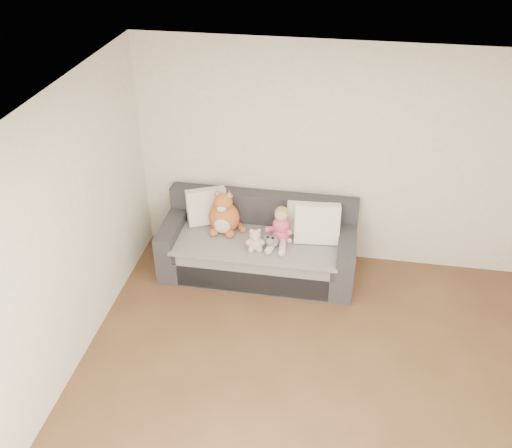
{
  "coord_description": "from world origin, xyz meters",
  "views": [
    {
      "loc": [
        0.1,
        -3.26,
        4.13
      ],
      "look_at": [
        -0.79,
        1.87,
        0.75
      ],
      "focal_mm": 40.0,
      "sensor_mm": 36.0,
      "label": 1
    }
  ],
  "objects": [
    {
      "name": "sofa",
      "position": [
        -0.79,
        2.06,
        0.31
      ],
      "size": [
        2.2,
        0.94,
        0.85
      ],
      "color": "#2A2A2F",
      "rests_on": "ground"
    },
    {
      "name": "cushion_right_front",
      "position": [
        -0.13,
        2.07,
        0.7
      ],
      "size": [
        0.51,
        0.27,
        0.47
      ],
      "rotation": [
        0.0,
        0.0,
        0.09
      ],
      "color": "silver",
      "rests_on": "sofa"
    },
    {
      "name": "teddy_bear",
      "position": [
        -0.78,
        1.78,
        0.58
      ],
      "size": [
        0.21,
        0.16,
        0.27
      ],
      "rotation": [
        0.0,
        0.0,
        0.21
      ],
      "color": "tan",
      "rests_on": "sofa"
    },
    {
      "name": "plush_cow",
      "position": [
        -0.61,
        1.86,
        0.55
      ],
      "size": [
        0.15,
        0.23,
        0.18
      ],
      "rotation": [
        0.0,
        0.0,
        -0.13
      ],
      "color": "white",
      "rests_on": "sofa"
    },
    {
      "name": "plush_cat",
      "position": [
        -1.2,
        2.1,
        0.67
      ],
      "size": [
        0.44,
        0.38,
        0.55
      ],
      "rotation": [
        0.0,
        0.0,
        0.02
      ],
      "color": "#B85D28",
      "rests_on": "sofa"
    },
    {
      "name": "sippy_cup",
      "position": [
        -0.75,
        1.77,
        0.54
      ],
      "size": [
        0.11,
        0.08,
        0.12
      ],
      "rotation": [
        0.0,
        0.0,
        -0.23
      ],
      "color": "#5E3BA3",
      "rests_on": "sofa"
    },
    {
      "name": "room_shell",
      "position": [
        0.0,
        0.42,
        1.3
      ],
      "size": [
        5.0,
        5.0,
        5.0
      ],
      "color": "brown",
      "rests_on": "ground"
    },
    {
      "name": "cushion_left",
      "position": [
        -1.44,
        2.25,
        0.68
      ],
      "size": [
        0.5,
        0.38,
        0.44
      ],
      "rotation": [
        0.0,
        0.0,
        0.44
      ],
      "color": "silver",
      "rests_on": "sofa"
    },
    {
      "name": "cushion_right_back",
      "position": [
        -0.28,
        2.23,
        0.66
      ],
      "size": [
        0.43,
        0.21,
        0.4
      ],
      "rotation": [
        0.0,
        0.0,
        0.04
      ],
      "color": "silver",
      "rests_on": "sofa"
    },
    {
      "name": "toddler",
      "position": [
        -0.53,
        1.98,
        0.65
      ],
      "size": [
        0.31,
        0.44,
        0.43
      ],
      "rotation": [
        0.0,
        0.0,
        -0.08
      ],
      "color": "#E14F76",
      "rests_on": "sofa"
    }
  ]
}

